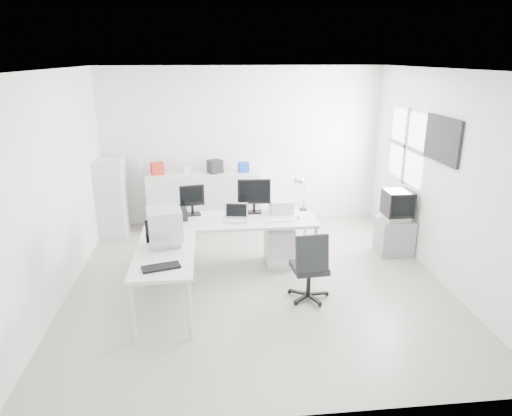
{
  "coord_description": "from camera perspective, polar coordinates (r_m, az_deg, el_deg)",
  "views": [
    {
      "loc": [
        -0.62,
        -5.6,
        2.95
      ],
      "look_at": [
        0.0,
        0.2,
        1.0
      ],
      "focal_mm": 32.0,
      "sensor_mm": 36.0,
      "label": 1
    }
  ],
  "objects": [
    {
      "name": "office_chair",
      "position": [
        5.79,
        6.68,
        -7.0
      ],
      "size": [
        0.59,
        0.59,
        0.95
      ],
      "primitive_type": null,
      "rotation": [
        0.0,
        0.0,
        0.09
      ],
      "color": "#232628",
      "rests_on": "floor"
    },
    {
      "name": "tv_cabinet",
      "position": [
        7.42,
        16.9,
        -3.44
      ],
      "size": [
        0.52,
        0.42,
        0.56
      ],
      "primitive_type": "cube",
      "color": "gray",
      "rests_on": "floor"
    },
    {
      "name": "white_keyboard",
      "position": [
        6.4,
        2.79,
        -1.57
      ],
      "size": [
        0.39,
        0.16,
        0.02
      ],
      "primitive_type": "cube",
      "rotation": [
        0.0,
        0.0,
        0.11
      ],
      "color": "silver",
      "rests_on": "main_desk"
    },
    {
      "name": "clutter_box_b",
      "position": [
        8.08,
        -8.69,
        4.72
      ],
      "size": [
        0.16,
        0.15,
        0.13
      ],
      "primitive_type": "cube",
      "rotation": [
        0.0,
        0.0,
        0.38
      ],
      "color": "silver",
      "rests_on": "sideboard"
    },
    {
      "name": "laptop",
      "position": [
        6.35,
        -2.62,
        -0.65
      ],
      "size": [
        0.43,
        0.44,
        0.24
      ],
      "primitive_type": null,
      "rotation": [
        0.0,
        0.0,
        -0.19
      ],
      "color": "#B7B7BA",
      "rests_on": "main_desk"
    },
    {
      "name": "filing_cabinet",
      "position": [
        8.14,
        -17.59,
        1.22
      ],
      "size": [
        0.46,
        0.55,
        1.31
      ],
      "primitive_type": "cube",
      "color": "silver",
      "rests_on": "floor"
    },
    {
      "name": "drawer_pedestal",
      "position": [
        6.76,
        2.9,
        -4.62
      ],
      "size": [
        0.4,
        0.5,
        0.6
      ],
      "primitive_type": "cube",
      "color": "silver",
      "rests_on": "floor"
    },
    {
      "name": "lcd_monitor_large",
      "position": [
        6.67,
        -0.25,
        1.47
      ],
      "size": [
        0.49,
        0.22,
        0.5
      ],
      "primitive_type": null,
      "rotation": [
        0.0,
        0.0,
        -0.05
      ],
      "color": "black",
      "rests_on": "main_desk"
    },
    {
      "name": "laser_printer",
      "position": [
        6.74,
        3.17,
        0.22
      ],
      "size": [
        0.34,
        0.3,
        0.19
      ],
      "primitive_type": "cube",
      "rotation": [
        0.0,
        0.0,
        0.05
      ],
      "color": "#BEBEBE",
      "rests_on": "main_desk"
    },
    {
      "name": "floor",
      "position": [
        6.36,
        0.19,
        -9.15
      ],
      "size": [
        5.0,
        5.0,
        0.01
      ],
      "primitive_type": "cube",
      "color": "beige",
      "rests_on": "ground"
    },
    {
      "name": "clutter_box_d",
      "position": [
        8.09,
        -1.58,
        5.12
      ],
      "size": [
        0.2,
        0.18,
        0.18
      ],
      "primitive_type": "cube",
      "rotation": [
        0.0,
        0.0,
        0.16
      ],
      "color": "#16379E",
      "rests_on": "sideboard"
    },
    {
      "name": "crt_tv",
      "position": [
        7.26,
        17.26,
        0.28
      ],
      "size": [
        0.5,
        0.48,
        0.45
      ],
      "primitive_type": null,
      "color": "black",
      "rests_on": "tv_cabinet"
    },
    {
      "name": "desk_lamp",
      "position": [
        6.83,
        5.99,
        1.8
      ],
      "size": [
        0.2,
        0.2,
        0.51
      ],
      "primitive_type": null,
      "rotation": [
        0.0,
        0.0,
        -0.22
      ],
      "color": "silver",
      "rests_on": "main_desk"
    },
    {
      "name": "sideboard",
      "position": [
        8.22,
        -6.42,
        0.99
      ],
      "size": [
        1.99,
        0.5,
        1.0
      ],
      "primitive_type": "cube",
      "color": "silver",
      "rests_on": "floor"
    },
    {
      "name": "white_mouse",
      "position": [
        6.49,
        5.35,
        -1.15
      ],
      "size": [
        0.06,
        0.06,
        0.06
      ],
      "primitive_type": "sphere",
      "color": "silver",
      "rests_on": "main_desk"
    },
    {
      "name": "left_wall",
      "position": [
        6.11,
        -23.8,
        2.18
      ],
      "size": [
        0.02,
        5.0,
        2.8
      ],
      "primitive_type": "cube",
      "color": "silver",
      "rests_on": "floor"
    },
    {
      "name": "black_keyboard",
      "position": [
        5.12,
        -11.8,
        -7.24
      ],
      "size": [
        0.44,
        0.27,
        0.03
      ],
      "primitive_type": "cube",
      "rotation": [
        0.0,
        0.0,
        0.27
      ],
      "color": "black",
      "rests_on": "side_desk"
    },
    {
      "name": "right_wall",
      "position": [
        6.6,
        22.38,
        3.48
      ],
      "size": [
        0.02,
        5.0,
        2.8
      ],
      "primitive_type": "cube",
      "color": "silver",
      "rests_on": "floor"
    },
    {
      "name": "lcd_monitor_small",
      "position": [
        6.65,
        -7.99,
        0.98
      ],
      "size": [
        0.38,
        0.26,
        0.45
      ],
      "primitive_type": null,
      "rotation": [
        0.0,
        0.0,
        0.18
      ],
      "color": "black",
      "rests_on": "main_desk"
    },
    {
      "name": "window",
      "position": [
        7.6,
        18.26,
        7.31
      ],
      "size": [
        0.02,
        1.2,
        1.1
      ],
      "primitive_type": null,
      "color": "white",
      "rests_on": "right_wall"
    },
    {
      "name": "crt_monitor",
      "position": [
        5.62,
        -11.36,
        -2.21
      ],
      "size": [
        0.5,
        0.5,
        0.5
      ],
      "primitive_type": null,
      "rotation": [
        0.0,
        0.0,
        0.18
      ],
      "color": "#B7B7BA",
      "rests_on": "side_desk"
    },
    {
      "name": "clutter_box_a",
      "position": [
        8.11,
        -12.25,
        4.85
      ],
      "size": [
        0.25,
        0.24,
        0.21
      ],
      "primitive_type": "cube",
      "rotation": [
        0.0,
        0.0,
        0.32
      ],
      "color": "red",
      "rests_on": "sideboard"
    },
    {
      "name": "side_desk",
      "position": [
        5.64,
        -11.17,
        -9.05
      ],
      "size": [
        0.7,
        1.4,
        0.75
      ],
      "primitive_type": null,
      "color": "silver",
      "rests_on": "floor"
    },
    {
      "name": "inkjet_printer",
      "position": [
        6.57,
        -10.58,
        -0.7
      ],
      "size": [
        0.48,
        0.4,
        0.16
      ],
      "primitive_type": "cube",
      "rotation": [
        0.0,
        0.0,
        0.14
      ],
      "color": "black",
      "rests_on": "main_desk"
    },
    {
      "name": "wall_picture",
      "position": [
        6.57,
        22.28,
        7.91
      ],
      "size": [
        0.04,
        0.9,
        0.6
      ],
      "primitive_type": null,
      "color": "black",
      "rests_on": "right_wall"
    },
    {
      "name": "main_desk",
      "position": [
        6.62,
        -3.04,
        -4.45
      ],
      "size": [
        2.4,
        0.8,
        0.75
      ],
      "primitive_type": null,
      "color": "silver",
      "rests_on": "floor"
    },
    {
      "name": "ceiling",
      "position": [
        5.64,
        0.22,
        16.95
      ],
      "size": [
        5.0,
        5.0,
        0.01
      ],
      "primitive_type": "cube",
      "color": "white",
      "rests_on": "back_wall"
    },
    {
      "name": "clutter_box_c",
      "position": [
        8.06,
        -5.14,
        5.2
      ],
      "size": [
        0.3,
        0.29,
        0.23
      ],
      "primitive_type": "cube",
      "rotation": [
        0.0,
        0.0,
        0.43
      ],
      "color": "black",
      "rests_on": "sideboard"
    },
    {
      "name": "back_wall",
      "position": [
        8.27,
        -1.69,
        7.66
      ],
      "size": [
        5.0,
        0.02,
        2.8
      ],
      "primitive_type": "cube",
      "color": "silver",
      "rests_on": "floor"
    },
    {
      "name": "clutter_bottle",
      "position": [
        8.18,
        -14.32,
        4.87
      ],
      "size": [
        0.07,
        0.07,
        0.22
      ],
      "primitive_type": "cylinder",
      "color": "silver",
      "rests_on": "sideboard"
    }
  ]
}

